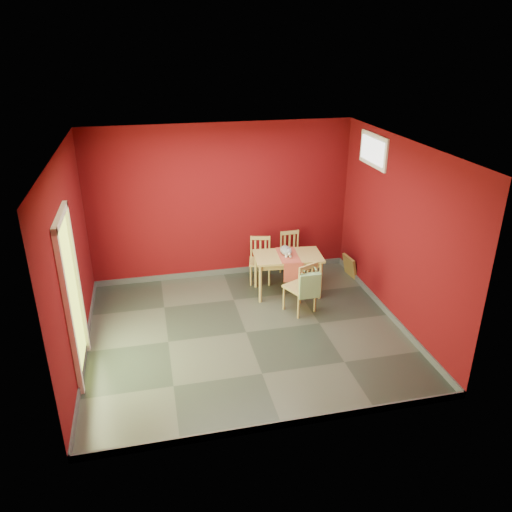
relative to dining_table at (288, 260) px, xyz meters
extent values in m
plane|color=#2D342D|center=(-0.93, -1.06, -0.60)|extent=(4.50, 4.50, 0.00)
plane|color=#53080C|center=(-0.93, 0.94, 0.75)|extent=(4.50, 0.00, 4.50)
plane|color=#53080C|center=(-0.93, -3.06, 0.75)|extent=(4.50, 0.00, 4.50)
plane|color=#53080C|center=(-3.18, -1.06, 0.75)|extent=(0.00, 4.00, 4.00)
plane|color=#53080C|center=(1.32, -1.06, 0.75)|extent=(0.00, 4.00, 4.00)
plane|color=white|center=(-0.93, -1.06, 2.10)|extent=(4.50, 4.50, 0.00)
cube|color=#3F4244|center=(-0.93, 0.93, -0.55)|extent=(4.50, 0.02, 0.10)
cube|color=#3F4244|center=(-0.93, -3.05, -0.55)|extent=(4.50, 0.02, 0.10)
cube|color=#3F4244|center=(-3.16, -1.06, -0.55)|extent=(0.03, 4.00, 0.10)
cube|color=#3F4244|center=(1.31, -1.06, -0.55)|extent=(0.03, 4.00, 0.10)
cube|color=#B7D838|center=(-3.16, -1.46, 0.43)|extent=(0.02, 0.85, 2.05)
cube|color=white|center=(-3.14, -1.93, 0.47)|extent=(0.06, 0.08, 2.13)
cube|color=white|center=(-3.14, -1.00, 0.47)|extent=(0.06, 0.08, 2.13)
cube|color=white|center=(-3.14, -1.46, 1.49)|extent=(0.06, 1.01, 0.08)
cube|color=white|center=(1.31, -0.06, 1.75)|extent=(0.03, 0.90, 0.50)
cube|color=white|center=(1.28, -0.06, 1.75)|extent=(0.02, 0.76, 0.36)
cube|color=silver|center=(0.67, 0.93, -0.30)|extent=(0.08, 0.02, 0.12)
cube|color=tan|center=(0.00, 0.00, 0.07)|extent=(1.15, 0.73, 0.04)
cube|color=tan|center=(0.00, 0.00, 0.00)|extent=(1.03, 0.61, 0.09)
cylinder|color=tan|center=(-0.51, -0.22, -0.28)|extent=(0.05, 0.05, 0.65)
cylinder|color=tan|center=(-0.47, 0.31, -0.28)|extent=(0.05, 0.05, 0.65)
cylinder|color=tan|center=(0.47, -0.31, -0.28)|extent=(0.05, 0.05, 0.65)
cylinder|color=tan|center=(0.51, 0.22, -0.28)|extent=(0.05, 0.05, 0.65)
cube|color=#A84332|center=(0.00, 0.00, 0.09)|extent=(0.37, 0.67, 0.01)
cube|color=#A84332|center=(0.00, -0.33, -0.08)|extent=(0.31, 0.04, 0.32)
cube|color=tan|center=(-0.35, 0.50, -0.22)|extent=(0.45, 0.45, 0.04)
cylinder|color=tan|center=(-0.54, 0.39, -0.42)|extent=(0.03, 0.03, 0.36)
cylinder|color=tan|center=(-0.46, 0.70, -0.42)|extent=(0.03, 0.03, 0.36)
cylinder|color=tan|center=(-0.23, 0.31, -0.42)|extent=(0.03, 0.03, 0.36)
cylinder|color=tan|center=(-0.16, 0.62, -0.42)|extent=(0.03, 0.03, 0.36)
cylinder|color=tan|center=(-0.46, 0.70, 0.00)|extent=(0.03, 0.03, 0.40)
cylinder|color=tan|center=(-0.16, 0.62, 0.00)|extent=(0.03, 0.03, 0.40)
cube|color=tan|center=(-0.31, 0.66, 0.16)|extent=(0.33, 0.11, 0.06)
cube|color=tan|center=(-0.40, 0.68, -0.04)|extent=(0.03, 0.02, 0.31)
cube|color=tan|center=(-0.31, 0.66, -0.04)|extent=(0.03, 0.02, 0.31)
cube|color=tan|center=(-0.22, 0.64, -0.04)|extent=(0.03, 0.02, 0.31)
cube|color=tan|center=(0.26, 0.62, -0.22)|extent=(0.39, 0.39, 0.04)
cylinder|color=tan|center=(0.11, 0.45, -0.42)|extent=(0.03, 0.03, 0.36)
cylinder|color=tan|center=(0.10, 0.77, -0.42)|extent=(0.03, 0.03, 0.36)
cylinder|color=tan|center=(0.43, 0.47, -0.42)|extent=(0.03, 0.03, 0.36)
cylinder|color=tan|center=(0.42, 0.79, -0.42)|extent=(0.03, 0.03, 0.36)
cylinder|color=tan|center=(0.10, 0.77, 0.00)|extent=(0.03, 0.03, 0.40)
cylinder|color=tan|center=(0.42, 0.79, 0.00)|extent=(0.03, 0.03, 0.40)
cube|color=tan|center=(0.26, 0.78, 0.16)|extent=(0.34, 0.05, 0.06)
cube|color=tan|center=(0.17, 0.78, -0.04)|extent=(0.03, 0.02, 0.31)
cube|color=tan|center=(0.26, 0.78, -0.04)|extent=(0.03, 0.02, 0.31)
cube|color=tan|center=(0.34, 0.79, -0.04)|extent=(0.03, 0.02, 0.31)
cube|color=tan|center=(0.02, -0.62, -0.19)|extent=(0.53, 0.53, 0.04)
cylinder|color=tan|center=(0.10, -0.39, -0.40)|extent=(0.03, 0.03, 0.39)
cylinder|color=tan|center=(0.25, -0.70, -0.40)|extent=(0.03, 0.03, 0.39)
cylinder|color=tan|center=(-0.21, -0.53, -0.40)|extent=(0.03, 0.03, 0.39)
cylinder|color=tan|center=(-0.07, -0.85, -0.40)|extent=(0.03, 0.03, 0.39)
cylinder|color=tan|center=(0.25, -0.70, 0.04)|extent=(0.03, 0.03, 0.43)
cylinder|color=tan|center=(-0.07, -0.85, 0.04)|extent=(0.03, 0.03, 0.43)
cube|color=tan|center=(0.09, -0.78, 0.22)|extent=(0.34, 0.18, 0.07)
cube|color=tan|center=(0.18, -0.74, 0.01)|extent=(0.04, 0.03, 0.33)
cube|color=tan|center=(0.09, -0.78, 0.01)|extent=(0.04, 0.03, 0.33)
cube|color=tan|center=(0.00, -0.81, 0.01)|extent=(0.04, 0.03, 0.33)
cube|color=#719C66|center=(0.09, -0.86, -0.05)|extent=(0.33, 0.10, 0.39)
cylinder|color=#719C66|center=(0.00, -0.80, 0.20)|extent=(0.02, 0.16, 0.02)
cylinder|color=#719C66|center=(0.18, -0.80, 0.20)|extent=(0.02, 0.16, 0.02)
cube|color=brown|center=(1.26, 0.36, -0.41)|extent=(0.17, 0.39, 0.38)
cube|color=black|center=(1.26, 0.36, -0.41)|extent=(0.11, 0.27, 0.27)
camera|label=1|loc=(-2.16, -7.14, 3.36)|focal=35.00mm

